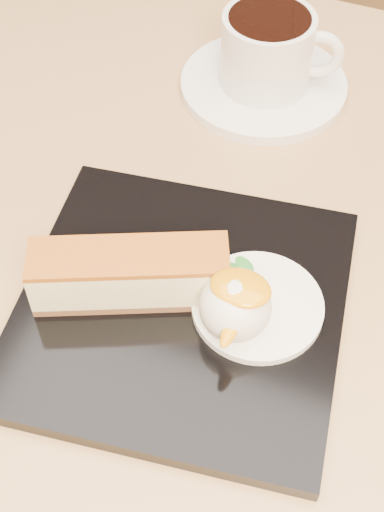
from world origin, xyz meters
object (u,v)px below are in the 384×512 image
at_px(cheesecake, 130,274).
at_px(saucer, 263,85).
at_px(dessert_plate, 181,307).
at_px(ice_cream_scoop, 235,306).
at_px(coffee_cup, 269,49).
at_px(table, 156,380).

distance_m(cheesecake, saucer, 0.26).
bearing_deg(dessert_plate, cheesecake, -171.87).
distance_m(ice_cream_scoop, coffee_cup, 0.27).
height_order(cheesecake, coffee_cup, coffee_cup).
bearing_deg(saucer, coffee_cup, 14.05).
height_order(dessert_plate, ice_cream_scoop, ice_cream_scoop).
bearing_deg(coffee_cup, saucer, 180.00).
height_order(dessert_plate, cheesecake, cheesecake).
bearing_deg(cheesecake, saucer, 63.31).
bearing_deg(dessert_plate, ice_cream_scoop, -7.13).
xyz_separation_m(cheesecake, coffee_cup, (0.01, 0.26, 0.01)).
bearing_deg(ice_cream_scoop, dessert_plate, 172.87).
relative_size(dessert_plate, ice_cream_scoop, 4.65).
bearing_deg(ice_cream_scoop, coffee_cup, 103.44).
bearing_deg(cheesecake, coffee_cup, 62.88).
height_order(table, ice_cream_scoop, ice_cream_scoop).
xyz_separation_m(cheesecake, saucer, (0.01, 0.26, -0.03)).
bearing_deg(table, ice_cream_scoop, -17.49).
xyz_separation_m(dessert_plate, coffee_cup, (-0.02, 0.25, 0.04)).
xyz_separation_m(table, coffee_cup, (0.01, 0.23, 0.20)).
height_order(ice_cream_scoop, coffee_cup, coffee_cup).
bearing_deg(saucer, table, -92.65).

